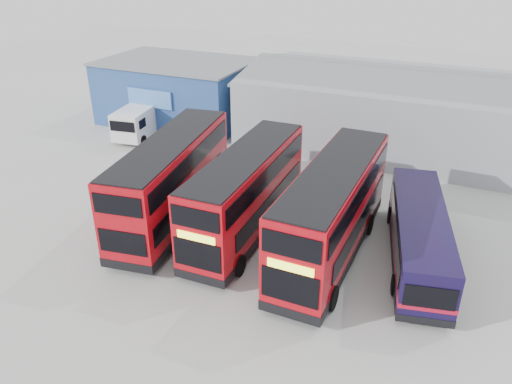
% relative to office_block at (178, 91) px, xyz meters
% --- Properties ---
extents(ground_plane, '(120.00, 120.00, 0.00)m').
position_rel_office_block_xyz_m(ground_plane, '(14.00, -17.99, -2.58)').
color(ground_plane, '#9D9D98').
rests_on(ground_plane, ground).
extents(office_block, '(12.30, 8.32, 5.12)m').
position_rel_office_block_xyz_m(office_block, '(0.00, 0.00, 0.00)').
color(office_block, navy).
rests_on(office_block, ground).
extents(maintenance_shed, '(30.50, 12.00, 5.89)m').
position_rel_office_block_xyz_m(maintenance_shed, '(22.00, 2.01, 0.02)').
color(maintenance_shed, gray).
rests_on(maintenance_shed, ground).
extents(double_decker_left, '(4.31, 11.41, 4.72)m').
position_rel_office_block_xyz_m(double_decker_left, '(8.91, -15.04, -0.23)').
color(double_decker_left, '#B50A13').
rests_on(double_decker_left, ground).
extents(double_decker_centre, '(2.90, 10.76, 4.52)m').
position_rel_office_block_xyz_m(double_decker_centre, '(13.15, -14.63, -0.33)').
color(double_decker_centre, '#B50A13').
rests_on(double_decker_centre, ground).
extents(double_decker_right, '(3.00, 11.29, 4.75)m').
position_rel_office_block_xyz_m(double_decker_right, '(17.83, -14.97, -0.21)').
color(double_decker_right, '#B50A13').
rests_on(double_decker_right, ground).
extents(single_decker_blue, '(4.32, 10.29, 2.72)m').
position_rel_office_block_xyz_m(single_decker_blue, '(21.83, -13.78, -1.23)').
color(single_decker_blue, black).
rests_on(single_decker_blue, ground).
extents(panel_van, '(3.06, 5.85, 2.44)m').
position_rel_office_block_xyz_m(panel_van, '(-0.71, -4.66, -1.21)').
color(panel_van, white).
rests_on(panel_van, ground).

